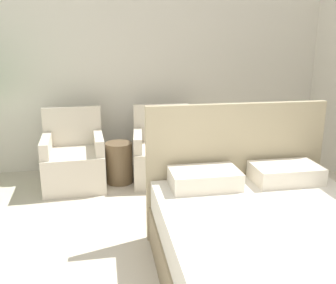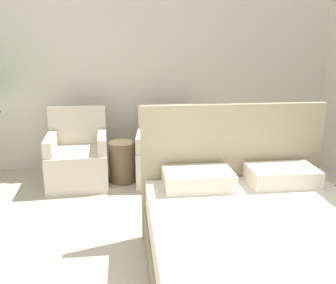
% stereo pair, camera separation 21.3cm
% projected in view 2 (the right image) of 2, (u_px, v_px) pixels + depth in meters
% --- Properties ---
extents(wall_back, '(10.00, 0.06, 2.90)m').
position_uv_depth(wall_back, '(130.00, 59.00, 4.87)').
color(wall_back, silver).
rests_on(wall_back, ground_plane).
extents(bed, '(1.57, 2.04, 1.19)m').
position_uv_depth(bed, '(270.00, 263.00, 2.42)').
color(bed, '#8C7A5B').
rests_on(bed, ground_plane).
extents(armchair_near_window_left, '(0.73, 0.73, 0.91)m').
position_uv_depth(armchair_near_window_left, '(78.00, 162.00, 4.48)').
color(armchair_near_window_left, beige).
rests_on(armchair_near_window_left, ground_plane).
extents(armchair_near_window_right, '(0.76, 0.76, 0.91)m').
position_uv_depth(armchair_near_window_right, '(166.00, 158.00, 4.60)').
color(armchair_near_window_right, beige).
rests_on(armchair_near_window_right, ground_plane).
extents(side_table, '(0.32, 0.32, 0.50)m').
position_uv_depth(side_table, '(123.00, 162.00, 4.57)').
color(side_table, brown).
rests_on(side_table, ground_plane).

